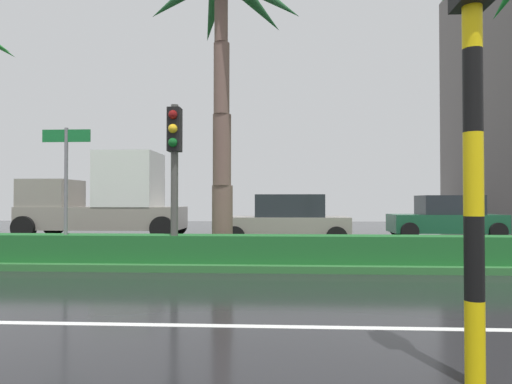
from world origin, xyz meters
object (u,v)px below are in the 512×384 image
box_truck_lead (106,200)px  car_in_traffic_second (286,221)px  palm_tree_centre_left (220,13)px  street_name_sign (66,175)px  car_in_traffic_third (446,218)px  traffic_signal_foreground (471,40)px  traffic_signal_median_right (174,154)px

box_truck_lead → car_in_traffic_second: box_truck_lead is taller
car_in_traffic_second → box_truck_lead: bearing=-18.9°
palm_tree_centre_left → box_truck_lead: bearing=127.5°
palm_tree_centre_left → box_truck_lead: (-5.65, 7.35, -4.52)m
street_name_sign → car_in_traffic_third: (11.42, 8.73, -1.25)m
traffic_signal_foreground → car_in_traffic_second: 12.18m
traffic_signal_foreground → car_in_traffic_third: bearing=-108.6°
car_in_traffic_third → car_in_traffic_second: bearing=24.6°
palm_tree_centre_left → car_in_traffic_third: size_ratio=1.74×
street_name_sign → car_in_traffic_third: street_name_sign is taller
car_in_traffic_second → car_in_traffic_third: size_ratio=1.00×
traffic_signal_median_right → street_name_sign: 2.54m
palm_tree_centre_left → car_in_traffic_third: 12.38m
palm_tree_centre_left → car_in_traffic_second: palm_tree_centre_left is taller
palm_tree_centre_left → street_name_sign: palm_tree_centre_left is taller
car_in_traffic_second → palm_tree_centre_left: bearing=71.1°
street_name_sign → car_in_traffic_third: size_ratio=0.70×
car_in_traffic_second → car_in_traffic_third: bearing=-155.4°
palm_tree_centre_left → traffic_signal_foreground: (3.06, -7.09, -3.21)m
street_name_sign → car_in_traffic_second: size_ratio=0.70×
palm_tree_centre_left → box_truck_lead: 10.31m
traffic_signal_median_right → box_truck_lead: bearing=119.6°
car_in_traffic_third → traffic_signal_foreground: bearing=71.4°
palm_tree_centre_left → car_in_traffic_second: 7.32m
street_name_sign → traffic_signal_foreground: (6.40, -6.14, 0.78)m
traffic_signal_foreground → car_in_traffic_third: traffic_signal_foreground is taller
traffic_signal_foreground → street_name_sign: bearing=-43.8°
box_truck_lead → car_in_traffic_second: 7.76m
traffic_signal_foreground → box_truck_lead: size_ratio=0.65×
traffic_signal_median_right → car_in_traffic_second: bearing=67.1°
palm_tree_centre_left → box_truck_lead: size_ratio=1.17×
palm_tree_centre_left → traffic_signal_median_right: size_ratio=2.16×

